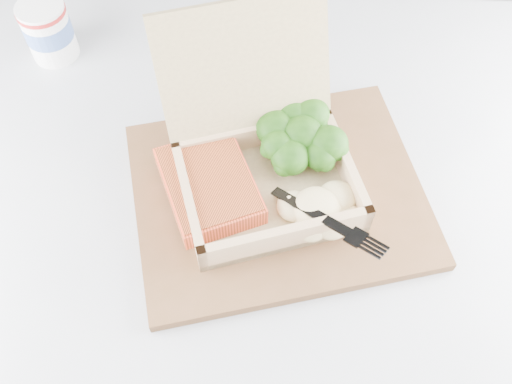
{
  "coord_description": "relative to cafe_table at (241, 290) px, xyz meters",
  "views": [
    {
      "loc": [
        0.07,
        -0.56,
        1.32
      ],
      "look_at": [
        0.12,
        -0.22,
        0.78
      ],
      "focal_mm": 40.0,
      "sensor_mm": 36.0,
      "label": 1
    }
  ],
  "objects": [
    {
      "name": "takeout_container",
      "position": [
        0.04,
        0.06,
        0.25
      ],
      "size": [
        0.22,
        0.24,
        0.18
      ],
      "rotation": [
        0.0,
        0.0,
        0.12
      ],
      "color": "tan",
      "rests_on": "serving_tray"
    },
    {
      "name": "floor",
      "position": [
        -0.09,
        0.24,
        -0.55
      ],
      "size": [
        4.0,
        4.0,
        0.0
      ],
      "primitive_type": "plane",
      "color": "#9C9CA1",
      "rests_on": "ground"
    },
    {
      "name": "mashed_potatoes",
      "position": [
        0.09,
        -0.01,
        0.23
      ],
      "size": [
        0.09,
        0.08,
        0.03
      ],
      "primitive_type": "ellipsoid",
      "color": "beige",
      "rests_on": "takeout_container"
    },
    {
      "name": "salmon_fillet",
      "position": [
        -0.03,
        0.04,
        0.23
      ],
      "size": [
        0.12,
        0.14,
        0.03
      ],
      "primitive_type": "cube",
      "rotation": [
        0.0,
        0.0,
        0.21
      ],
      "color": "#FD5531",
      "rests_on": "takeout_container"
    },
    {
      "name": "plastic_fork",
      "position": [
        0.07,
        -0.0,
        0.24
      ],
      "size": [
        0.11,
        0.13,
        0.03
      ],
      "rotation": [
        0.0,
        0.0,
        3.82
      ],
      "color": "black",
      "rests_on": "mashed_potatoes"
    },
    {
      "name": "receipt",
      "position": [
        0.08,
        0.22,
        0.19
      ],
      "size": [
        0.08,
        0.15,
        0.0
      ],
      "primitive_type": "cube",
      "rotation": [
        0.0,
        0.0,
        -0.01
      ],
      "color": "silver",
      "rests_on": "cafe_table"
    },
    {
      "name": "broccoli_pile",
      "position": [
        0.09,
        0.08,
        0.23
      ],
      "size": [
        0.11,
        0.11,
        0.04
      ],
      "primitive_type": null,
      "color": "#2D6716",
      "rests_on": "takeout_container"
    },
    {
      "name": "paper_cup",
      "position": [
        -0.22,
        0.32,
        0.23
      ],
      "size": [
        0.07,
        0.07,
        0.08
      ],
      "color": "white",
      "rests_on": "cafe_table"
    },
    {
      "name": "cafe_table",
      "position": [
        0.0,
        0.0,
        0.0
      ],
      "size": [
        0.94,
        0.94,
        0.73
      ],
      "rotation": [
        0.0,
        0.0,
        -0.17
      ],
      "color": "black",
      "rests_on": "floor"
    },
    {
      "name": "serving_tray",
      "position": [
        0.05,
        0.03,
        0.2
      ],
      "size": [
        0.35,
        0.29,
        0.01
      ],
      "primitive_type": "cube",
      "rotation": [
        0.0,
        0.0,
        0.07
      ],
      "color": "brown",
      "rests_on": "cafe_table"
    }
  ]
}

